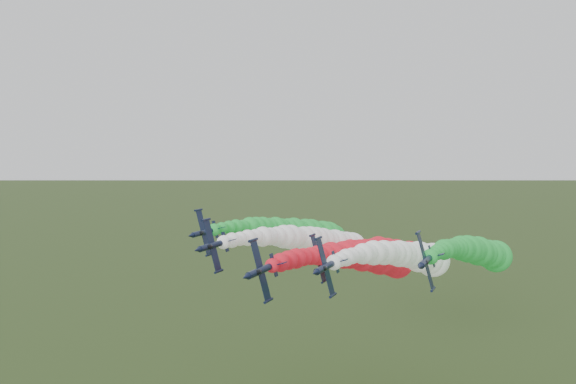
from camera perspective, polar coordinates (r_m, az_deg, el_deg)
name	(u,v)px	position (r m, az deg, el deg)	size (l,w,h in m)	color
jet_lead	(370,258)	(110.13, 8.32, -6.69)	(10.43, 60.62, 15.92)	#111935
jet_inner_left	(321,242)	(120.64, 3.41, -5.05)	(10.21, 60.40, 15.71)	#111935
jet_inner_right	(412,257)	(116.61, 12.45, -6.43)	(10.65, 60.84, 16.15)	#111935
jet_outer_left	(307,232)	(134.69, 1.93, -4.13)	(10.19, 60.38, 15.68)	#111935
jet_outer_right	(479,252)	(119.66, 18.82, -5.81)	(10.44, 60.64, 15.94)	#111935
jet_trail	(391,251)	(132.92, 10.45, -5.94)	(9.93, 60.13, 15.43)	#111935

